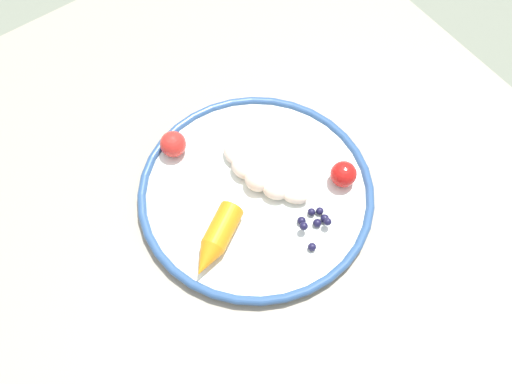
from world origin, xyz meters
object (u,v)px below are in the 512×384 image
plate (256,193)px  blueberry_pile (314,223)px  dining_table (239,231)px  carrot_orange (216,241)px  tomato_near (173,144)px  tomato_mid (343,174)px  banana (259,178)px

plate → blueberry_pile: bearing=110.6°
dining_table → carrot_orange: bearing=34.0°
dining_table → carrot_orange: carrot_orange is taller
blueberry_pile → tomato_near: tomato_near is taller
dining_table → tomato_near: tomato_near is taller
dining_table → plate: (-0.03, 0.01, 0.10)m
plate → blueberry_pile: size_ratio=6.25×
tomato_mid → tomato_near: bearing=-47.7°
tomato_near → tomato_mid: (-0.16, 0.18, -0.00)m
carrot_orange → tomato_near: size_ratio=2.84×
dining_table → tomato_near: size_ratio=25.82×
plate → dining_table: bearing=-15.3°
blueberry_pile → tomato_near: 0.22m
plate → tomato_mid: tomato_mid is taller
plate → carrot_orange: size_ratio=3.10×
dining_table → tomato_near: bearing=-76.3°
dining_table → banana: size_ratio=6.59×
tomato_near → dining_table: bearing=103.7°
banana → blueberry_pile: 0.10m
banana → blueberry_pile: size_ratio=2.78×
banana → tomato_near: tomato_near is taller
plate → blueberry_pile: blueberry_pile is taller
banana → carrot_orange: (0.10, 0.04, 0.00)m
dining_table → blueberry_pile: blueberry_pile is taller
plate → tomato_near: bearing=-65.8°
blueberry_pile → tomato_mid: tomato_mid is taller
tomato_mid → banana: bearing=-34.3°
carrot_orange → tomato_near: bearing=-102.4°
blueberry_pile → tomato_near: size_ratio=1.41×
carrot_orange → tomato_near: 0.16m
carrot_orange → tomato_mid: tomato_mid is taller
blueberry_pile → dining_table: bearing=-57.7°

